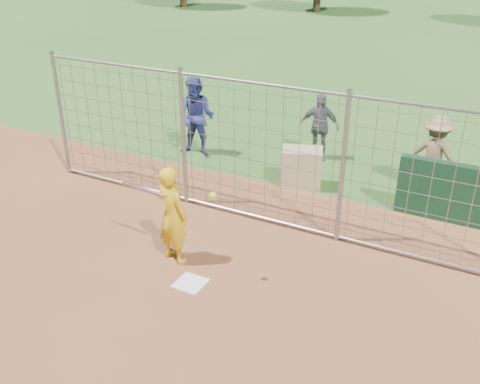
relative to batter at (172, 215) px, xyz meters
The scene contains 10 objects.
ground 1.02m from the batter, 23.20° to the right, with size 100.00×100.00×0.00m, color #2D591E.
home_plate 1.08m from the batter, 37.68° to the right, with size 0.43×0.43×0.02m, color silver.
dugout_wall 5.21m from the batter, 40.08° to the left, with size 2.60×0.20×1.10m, color #11381E.
batter is the anchor object (origin of this frame).
bystander_a 4.46m from the batter, 117.25° to the left, with size 0.88×0.68×1.80m, color navy.
bystander_b 5.07m from the batter, 84.26° to the left, with size 0.89×0.37×1.53m, color #58595D.
bystander_c 5.38m from the batter, 54.65° to the left, with size 1.03×0.59×1.59m, color #8C6F4C.
equipment_bin 3.58m from the batter, 78.04° to the left, with size 0.80×0.55×0.80m, color tan.
equipment_in_play 0.49m from the batter, 116.80° to the right, with size 1.71×0.17×0.28m.
backstop_fence 1.90m from the batter, 71.62° to the left, with size 9.08×0.08×2.60m.
Camera 1 is at (3.69, -5.60, 4.68)m, focal length 40.00 mm.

